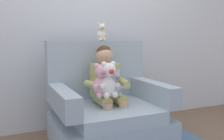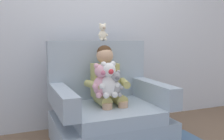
# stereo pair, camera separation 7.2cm
# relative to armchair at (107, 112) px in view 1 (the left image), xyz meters

# --- Properties ---
(back_wall) EXTENTS (6.00, 0.10, 2.60)m
(back_wall) POSITION_rel_armchair_xyz_m (0.00, 0.66, 0.98)
(back_wall) COLOR silver
(back_wall) RESTS_ON ground
(armchair) EXTENTS (1.08, 0.86, 1.03)m
(armchair) POSITION_rel_armchair_xyz_m (0.00, 0.00, 0.00)
(armchair) COLOR #9EADBC
(armchair) RESTS_ON ground
(seated_child) EXTENTS (0.45, 0.39, 0.82)m
(seated_child) POSITION_rel_armchair_xyz_m (0.00, 0.01, 0.30)
(seated_child) COLOR tan
(seated_child) RESTS_ON armchair
(plush_grey) EXTENTS (0.15, 0.12, 0.25)m
(plush_grey) POSITION_rel_armchair_xyz_m (0.01, -0.17, 0.31)
(plush_grey) COLOR #9E9EA3
(plush_grey) RESTS_ON armchair
(plush_white) EXTENTS (0.20, 0.16, 0.33)m
(plush_white) POSITION_rel_armchair_xyz_m (-0.05, -0.17, 0.35)
(plush_white) COLOR white
(plush_white) RESTS_ON armchair
(plush_pink) EXTENTS (0.19, 0.15, 0.32)m
(plush_pink) POSITION_rel_armchair_xyz_m (-0.12, -0.13, 0.34)
(plush_pink) COLOR #EAA8BC
(plush_pink) RESTS_ON armchair
(plush_cream_on_backrest) EXTENTS (0.11, 0.09, 0.19)m
(plush_cream_on_backrest) POSITION_rel_armchair_xyz_m (0.06, 0.30, 0.80)
(plush_cream_on_backrest) COLOR silver
(plush_cream_on_backrest) RESTS_ON armchair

